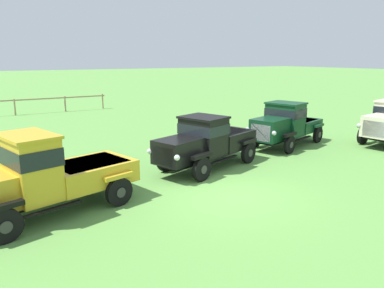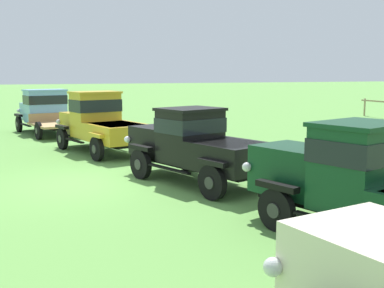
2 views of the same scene
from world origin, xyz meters
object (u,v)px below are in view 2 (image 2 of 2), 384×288
object	(u,v)px
vintage_truck_foreground_near	(45,110)
vintage_truck_far_side	(361,180)
vintage_truck_second_in_line	(99,123)
vintage_truck_midrow_center	(194,144)

from	to	relation	value
vintage_truck_foreground_near	vintage_truck_far_side	xyz separation A→B (m)	(18.63, 4.07, -0.03)
vintage_truck_foreground_near	vintage_truck_second_in_line	bearing A→B (deg)	11.68
vintage_truck_second_in_line	vintage_truck_far_side	size ratio (longest dim) A/B	1.06
vintage_truck_midrow_center	vintage_truck_far_side	size ratio (longest dim) A/B	1.00
vintage_truck_midrow_center	vintage_truck_far_side	world-z (taller)	vintage_truck_far_side
vintage_truck_midrow_center	vintage_truck_far_side	distance (m)	5.45
vintage_truck_foreground_near	vintage_truck_far_side	bearing A→B (deg)	12.32
vintage_truck_second_in_line	vintage_truck_far_side	bearing A→B (deg)	12.71
vintage_truck_midrow_center	vintage_truck_foreground_near	bearing A→B (deg)	-167.69
vintage_truck_far_side	vintage_truck_foreground_near	bearing A→B (deg)	-167.68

